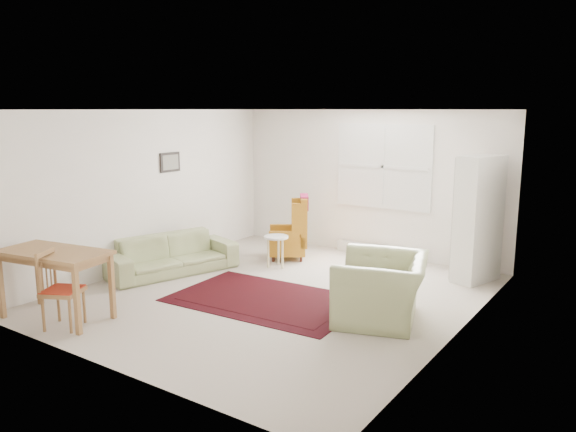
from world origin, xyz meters
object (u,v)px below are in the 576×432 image
Objects in this scene: wingback_chair at (287,227)px; desk at (56,285)px; stool at (276,251)px; coffee_table at (379,291)px; cabinet at (479,219)px; sofa at (171,247)px; desk_chair at (62,289)px; armchair at (382,282)px.

wingback_chair is 3.95m from desk.
stool is at bearing 75.17° from desk.
coffee_table is 2.37m from stool.
stool is 3.13m from cabinet.
coffee_table is at bearing -66.83° from sofa.
stool is 3.52m from desk_chair.
stool is at bearing -134.17° from armchair.
stool is 0.56× the size of desk_chair.
sofa is 1.49× the size of desk.
desk_chair is (-2.77, -2.61, 0.21)m from coffee_table.
armchair is at bearing -78.41° from desk_chair.
sofa is at bearing -64.26° from wingback_chair.
armchair is 1.30× the size of desk_chair.
cabinet reaches higher than coffee_table.
armchair is at bearing -60.93° from coffee_table.
sofa is 1.08× the size of cabinet.
sofa reaches higher than coffee_table.
coffee_table is at bearing -169.16° from armchair.
coffee_table is 0.45× the size of desk.
cabinet is 1.38× the size of desk.
desk is (-3.10, -2.48, 0.18)m from coffee_table.
desk is at bearing 41.51° from desk_chair.
wingback_chair reaches higher than desk_chair.
desk is (0.27, -2.16, 0.02)m from sofa.
coffee_table is 3.97m from desk.
cabinet is at bearing -63.70° from desk_chair.
wingback_chair is at bearing 79.40° from desk.
desk is (-0.73, -3.88, -0.12)m from wingback_chair.
armchair is (3.53, 0.03, 0.06)m from sofa.
desk is at bearing -74.40° from armchair.
desk is at bearing -141.26° from coffee_table.
cabinet is at bearing 149.35° from armchair.
desk_chair is at bearing -21.84° from desk.
coffee_table is at bearing 38.74° from desk.
armchair is 2.32m from cabinet.
desk is 0.35m from desk_chair.
armchair is 2.31× the size of stool.
coffee_table is 2.15m from cabinet.
armchair is 1.10× the size of wingback_chair.
armchair is 1.98× the size of coffee_table.
desk_chair is at bearing -109.41° from cabinet.
armchair reaches higher than desk.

